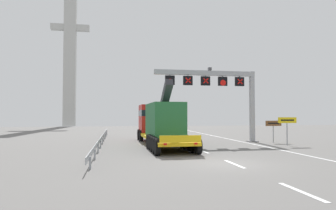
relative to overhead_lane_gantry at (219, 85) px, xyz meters
The scene contains 9 objects.
ground 13.61m from the overhead_lane_gantry, 108.12° to the right, with size 112.00×112.00×0.00m, color slate.
lane_markings 14.99m from the overhead_lane_gantry, 104.71° to the left, with size 0.20×65.30×0.01m.
edge_line_right 5.93m from the overhead_lane_gantry, ahead, with size 0.20×63.00×0.01m, color silver.
overhead_lane_gantry is the anchor object (origin of this frame).
heavy_haul_truck_yellow 6.89m from the overhead_lane_gantry, behind, with size 3.27×14.11×5.30m.
exit_sign_yellow 7.04m from the overhead_lane_gantry, 38.74° to the right, with size 1.69×0.15×2.40m.
tourist_info_sign_brown 6.39m from the overhead_lane_gantry, 12.59° to the right, with size 1.59×0.15×2.07m.
guardrail_left 12.00m from the overhead_lane_gantry, behind, with size 0.13×27.78×0.76m.
bridge_pylon_distant 53.27m from the overhead_lane_gantry, 113.97° to the left, with size 9.00×2.00×38.48m.
Camera 1 is at (-5.78, -15.06, 2.57)m, focal length 31.56 mm.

